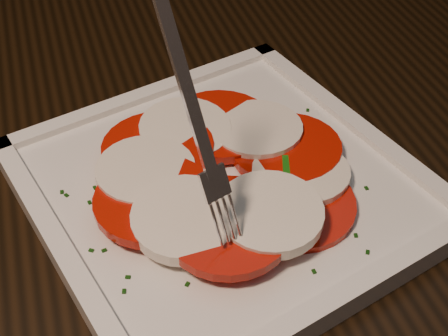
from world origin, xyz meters
TOP-DOWN VIEW (x-y plane):
  - table at (0.10, 0.17)m, footprint 1.21×0.81m
  - plate at (0.02, 0.09)m, footprint 0.34×0.34m
  - caprese_salad at (0.02, 0.09)m, footprint 0.23×0.22m
  - fork at (-0.01, 0.05)m, footprint 0.05×0.08m

SIDE VIEW (x-z plane):
  - table at x=0.10m, z-range 0.28..1.03m
  - plate at x=0.02m, z-range 0.75..0.76m
  - caprese_salad at x=0.02m, z-range 0.76..0.79m
  - fork at x=-0.01m, z-range 0.79..0.94m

